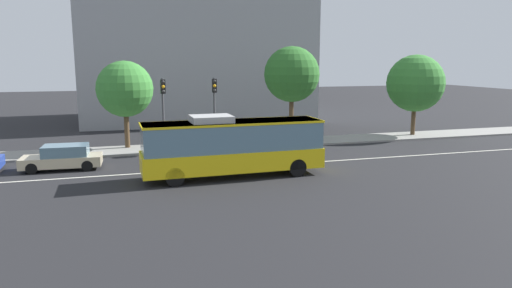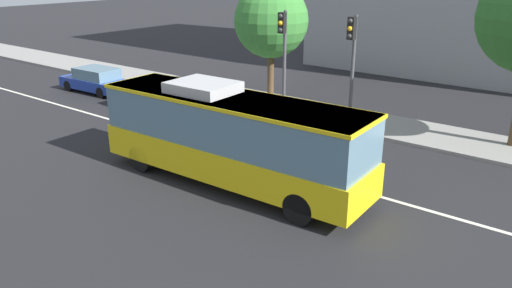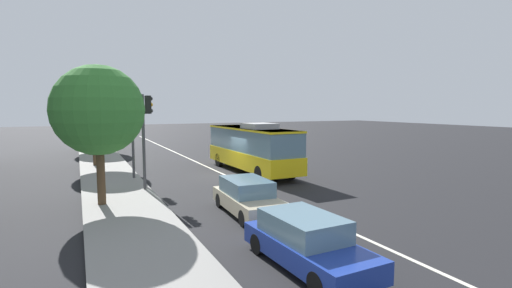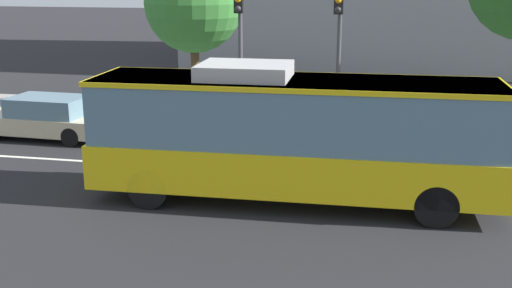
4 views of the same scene
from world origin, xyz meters
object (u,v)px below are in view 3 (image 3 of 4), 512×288
object	(u,v)px
traffic_light_mid_block	(146,125)
street_tree_kerbside_centre	(93,97)
sedan_blue	(307,241)
transit_bus	(252,146)
sedan_beige	(248,197)
street_tree_kerbside_left	(98,111)
street_tree_kerbside_right	(94,108)
traffic_light_near_corner	(135,123)

from	to	relation	value
traffic_light_mid_block	street_tree_kerbside_centre	world-z (taller)	street_tree_kerbside_centre
sedan_blue	traffic_light_mid_block	distance (m)	12.38
transit_bus	sedan_blue	world-z (taller)	transit_bus
sedan_blue	traffic_light_mid_block	world-z (taller)	traffic_light_mid_block
sedan_blue	sedan_beige	bearing A→B (deg)	170.45
sedan_blue	street_tree_kerbside_centre	distance (m)	22.90
traffic_light_mid_block	sedan_blue	bearing A→B (deg)	-80.99
street_tree_kerbside_left	transit_bus	bearing A→B (deg)	-61.31
traffic_light_mid_block	street_tree_kerbside_left	world-z (taller)	street_tree_kerbside_left
sedan_blue	traffic_light_mid_block	xyz separation A→B (m)	(11.81, 2.43, 2.84)
street_tree_kerbside_centre	street_tree_kerbside_right	distance (m)	10.97
street_tree_kerbside_left	street_tree_kerbside_right	size ratio (longest dim) A/B	0.93
sedan_blue	traffic_light_near_corner	xyz separation A→B (m)	(15.38, 2.52, 2.84)
sedan_beige	street_tree_kerbside_right	distance (m)	27.99
sedan_beige	street_tree_kerbside_right	world-z (taller)	street_tree_kerbside_right
sedan_beige	street_tree_kerbside_left	world-z (taller)	street_tree_kerbside_left
traffic_light_mid_block	sedan_beige	bearing A→B (deg)	-66.01
sedan_blue	street_tree_kerbside_left	xyz separation A→B (m)	(9.36, 4.86, 3.64)
street_tree_kerbside_centre	traffic_light_mid_block	bearing A→B (deg)	-168.03
transit_bus	sedan_beige	xyz separation A→B (m)	(-9.26, 4.47, -1.09)
sedan_beige	street_tree_kerbside_left	distance (m)	7.64
street_tree_kerbside_left	street_tree_kerbside_right	bearing A→B (deg)	-1.73
transit_bus	traffic_light_near_corner	xyz separation A→B (m)	(0.54, 7.68, 1.75)
transit_bus	sedan_beige	distance (m)	10.34
transit_bus	traffic_light_mid_block	world-z (taller)	traffic_light_mid_block
traffic_light_near_corner	street_tree_kerbside_left	xyz separation A→B (m)	(-6.02, 2.34, 0.81)
sedan_beige	street_tree_kerbside_left	bearing A→B (deg)	-121.72
traffic_light_mid_block	street_tree_kerbside_right	distance (m)	21.18
traffic_light_near_corner	street_tree_kerbside_right	xyz separation A→B (m)	(17.51, 1.63, 0.93)
transit_bus	traffic_light_mid_block	bearing A→B (deg)	110.50
street_tree_kerbside_right	traffic_light_near_corner	bearing A→B (deg)	-174.67
traffic_light_near_corner	street_tree_kerbside_left	world-z (taller)	street_tree_kerbside_left
traffic_light_near_corner	street_tree_kerbside_left	distance (m)	6.51
traffic_light_mid_block	street_tree_kerbside_right	xyz separation A→B (m)	(21.09, 1.72, 0.93)
street_tree_kerbside_centre	traffic_light_near_corner	bearing A→B (deg)	-162.59
sedan_blue	street_tree_kerbside_left	distance (m)	11.16
sedan_blue	street_tree_kerbside_right	world-z (taller)	street_tree_kerbside_right
transit_bus	street_tree_kerbside_left	size ratio (longest dim) A/B	1.57
street_tree_kerbside_centre	transit_bus	bearing A→B (deg)	-126.16
street_tree_kerbside_left	street_tree_kerbside_centre	bearing A→B (deg)	-1.27
traffic_light_mid_block	street_tree_kerbside_left	bearing A→B (deg)	-137.40
traffic_light_mid_block	street_tree_kerbside_left	size ratio (longest dim) A/B	0.81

